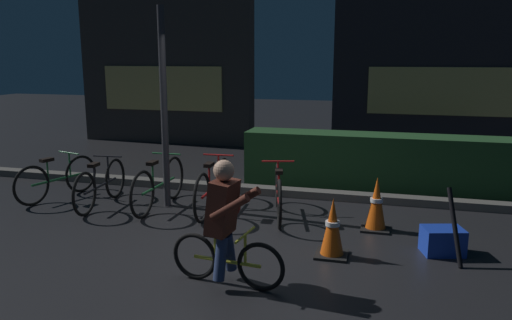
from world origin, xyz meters
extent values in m
plane|color=black|center=(0.00, 0.00, 0.00)|extent=(40.00, 40.00, 0.00)
cube|color=#56544F|center=(0.00, 2.20, 0.06)|extent=(12.00, 0.24, 0.12)
cube|color=#214723|center=(1.80, 3.10, 0.46)|extent=(4.80, 0.70, 0.91)
cube|color=#383330|center=(-3.78, 6.50, 2.26)|extent=(4.53, 0.50, 4.52)
cube|color=#F2D172|center=(-3.78, 6.23, 1.40)|extent=(3.17, 0.04, 1.10)
cube|color=#262328|center=(3.23, 7.20, 2.42)|extent=(5.64, 0.50, 4.85)
cube|color=#F2D172|center=(3.23, 6.93, 1.40)|extent=(3.95, 0.04, 1.10)
cylinder|color=#2D2D33|center=(-1.34, 1.20, 1.45)|extent=(0.10, 0.10, 2.89)
torus|color=black|center=(-3.03, 1.54, 0.31)|extent=(0.21, 0.60, 0.61)
torus|color=black|center=(-3.28, 0.66, 0.31)|extent=(0.21, 0.60, 0.61)
cylinder|color=#236B38|center=(-3.15, 1.10, 0.31)|extent=(0.28, 0.88, 0.04)
cylinder|color=#236B38|center=(-3.20, 0.95, 0.48)|extent=(0.03, 0.03, 0.34)
cube|color=black|center=(-3.20, 0.95, 0.65)|extent=(0.15, 0.22, 0.05)
cylinder|color=#236B38|center=(-3.09, 1.34, 0.50)|extent=(0.03, 0.03, 0.38)
cylinder|color=#236B38|center=(-3.09, 1.34, 0.69)|extent=(0.45, 0.15, 0.02)
torus|color=black|center=(-2.31, 1.38, 0.31)|extent=(0.09, 0.63, 0.63)
torus|color=black|center=(-2.23, 0.45, 0.31)|extent=(0.09, 0.63, 0.63)
cylinder|color=black|center=(-2.27, 0.91, 0.31)|extent=(0.11, 0.94, 0.04)
cylinder|color=black|center=(-2.26, 0.75, 0.49)|extent=(0.03, 0.03, 0.35)
cube|color=black|center=(-2.26, 0.75, 0.67)|extent=(0.12, 0.21, 0.05)
cylinder|color=black|center=(-2.29, 1.17, 0.51)|extent=(0.03, 0.03, 0.39)
cylinder|color=black|center=(-2.29, 1.17, 0.71)|extent=(0.46, 0.06, 0.02)
torus|color=black|center=(-1.39, 1.57, 0.34)|extent=(0.05, 0.67, 0.67)
torus|color=black|center=(-1.41, 0.56, 0.34)|extent=(0.05, 0.67, 0.67)
cylinder|color=#236B38|center=(-1.40, 1.07, 0.34)|extent=(0.05, 1.01, 0.04)
cylinder|color=#236B38|center=(-1.40, 0.89, 0.52)|extent=(0.03, 0.03, 0.38)
cube|color=black|center=(-1.40, 0.89, 0.71)|extent=(0.10, 0.20, 0.05)
cylinder|color=#236B38|center=(-1.40, 1.34, 0.55)|extent=(0.03, 0.03, 0.42)
cylinder|color=#236B38|center=(-1.40, 1.34, 0.76)|extent=(0.46, 0.03, 0.02)
torus|color=black|center=(-0.60, 1.63, 0.34)|extent=(0.08, 0.68, 0.68)
torus|color=black|center=(-0.55, 0.61, 0.34)|extent=(0.08, 0.68, 0.68)
cylinder|color=#B21919|center=(-0.57, 1.12, 0.34)|extent=(0.09, 1.02, 0.04)
cylinder|color=#B21919|center=(-0.57, 0.94, 0.53)|extent=(0.03, 0.03, 0.38)
cube|color=black|center=(-0.57, 0.94, 0.72)|extent=(0.11, 0.20, 0.05)
cylinder|color=#B21919|center=(-0.59, 1.40, 0.56)|extent=(0.03, 0.03, 0.43)
cylinder|color=#B21919|center=(-0.59, 1.40, 0.77)|extent=(0.46, 0.05, 0.02)
torus|color=black|center=(0.26, 1.58, 0.32)|extent=(0.20, 0.64, 0.65)
torus|color=black|center=(0.50, 0.64, 0.32)|extent=(0.20, 0.64, 0.65)
cylinder|color=#B21919|center=(0.38, 1.11, 0.32)|extent=(0.28, 0.95, 0.04)
cylinder|color=#B21919|center=(0.42, 0.95, 0.51)|extent=(0.03, 0.03, 0.36)
cube|color=black|center=(0.42, 0.95, 0.69)|extent=(0.15, 0.22, 0.05)
cylinder|color=#B21919|center=(0.31, 1.37, 0.53)|extent=(0.03, 0.03, 0.41)
cylinder|color=#B21919|center=(0.31, 1.37, 0.73)|extent=(0.45, 0.14, 0.02)
cube|color=black|center=(1.27, -0.10, 0.01)|extent=(0.36, 0.36, 0.03)
cone|color=#EA560F|center=(1.27, -0.10, 0.35)|extent=(0.26, 0.26, 0.64)
cylinder|color=white|center=(1.27, -0.10, 0.38)|extent=(0.16, 0.16, 0.05)
cube|color=black|center=(1.71, 0.92, 0.01)|extent=(0.36, 0.36, 0.03)
cone|color=#EA560F|center=(1.71, 0.92, 0.36)|extent=(0.26, 0.26, 0.67)
cylinder|color=white|center=(1.71, 0.92, 0.40)|extent=(0.16, 0.16, 0.05)
cube|color=#193DB7|center=(2.47, 0.30, 0.15)|extent=(0.51, 0.43, 0.30)
torus|color=black|center=(0.72, -1.13, 0.24)|extent=(0.49, 0.10, 0.48)
torus|color=black|center=(0.02, -1.05, 0.24)|extent=(0.49, 0.10, 0.48)
cylinder|color=gold|center=(0.37, -1.09, 0.24)|extent=(0.70, 0.11, 0.04)
cylinder|color=gold|center=(0.24, -1.08, 0.37)|extent=(0.03, 0.03, 0.26)
cube|color=black|center=(0.24, -1.08, 0.51)|extent=(0.21, 0.12, 0.05)
cylinder|color=gold|center=(0.56, -1.11, 0.39)|extent=(0.03, 0.03, 0.30)
cylinder|color=gold|center=(0.56, -1.11, 0.54)|extent=(0.07, 0.46, 0.02)
cylinder|color=navy|center=(0.36, -0.99, 0.30)|extent=(0.13, 0.22, 0.42)
cylinder|color=navy|center=(0.34, -1.19, 0.30)|extent=(0.13, 0.22, 0.42)
cube|color=#512319|center=(0.33, -1.09, 0.79)|extent=(0.29, 0.35, 0.54)
sphere|color=tan|center=(0.35, -1.09, 1.15)|extent=(0.20, 0.20, 0.20)
cylinder|color=#512319|center=(0.48, -0.96, 0.84)|extent=(0.40, 0.12, 0.29)
cylinder|color=#512319|center=(0.45, -1.24, 0.84)|extent=(0.40, 0.12, 0.29)
ellipsoid|color=maroon|center=(0.29, -0.88, 0.74)|extent=(0.34, 0.19, 0.24)
cylinder|color=black|center=(2.55, 0.05, 0.41)|extent=(0.21, 0.32, 0.81)
camera|label=1|loc=(1.84, -5.42, 2.19)|focal=35.19mm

